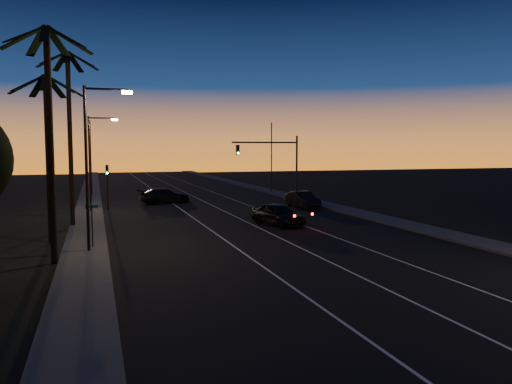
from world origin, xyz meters
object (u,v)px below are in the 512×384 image
object	(u,v)px
signal_mast	(276,157)
cross_car	(165,196)
lead_car	(278,214)
right_car	(303,200)

from	to	relation	value
signal_mast	cross_car	distance (m)	12.14
lead_car	cross_car	world-z (taller)	lead_car
signal_mast	lead_car	bearing A→B (deg)	-109.42
signal_mast	cross_car	xyz separation A→B (m)	(-10.88, 3.63, -4.00)
right_car	cross_car	bearing A→B (deg)	145.92
signal_mast	lead_car	size ratio (longest dim) A/B	1.26
right_car	cross_car	distance (m)	14.49
cross_car	signal_mast	bearing A→B (deg)	-18.44
lead_car	right_car	xyz separation A→B (m)	(6.04, 9.44, -0.03)
lead_car	cross_car	xyz separation A→B (m)	(-5.97, 17.56, -0.05)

